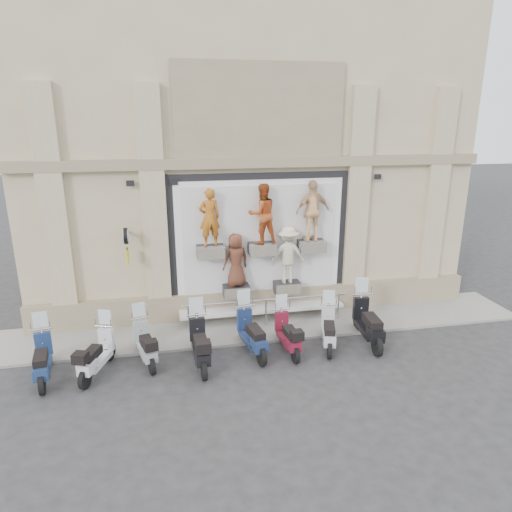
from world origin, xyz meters
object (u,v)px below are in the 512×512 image
object	(u,v)px
scooter_c	(145,337)
scooter_h	(368,314)
guard_rail	(266,313)
scooter_e	(252,326)
scooter_f	(288,327)
scooter_g	(329,323)
scooter_d	(200,336)
scooter_b	(96,347)
clock_sign_bracket	(126,241)
scooter_a	(41,351)

from	to	relation	value
scooter_c	scooter_h	size ratio (longest dim) A/B	0.85
guard_rail	scooter_e	xyz separation A→B (m)	(-0.70, -1.41, 0.33)
scooter_f	scooter_h	world-z (taller)	scooter_h
guard_rail	scooter_g	bearing A→B (deg)	-46.01
scooter_d	scooter_b	bearing A→B (deg)	176.38
clock_sign_bracket	scooter_b	distance (m)	3.09
scooter_c	scooter_g	size ratio (longest dim) A/B	1.00
scooter_a	scooter_d	bearing A→B (deg)	-9.81
guard_rail	clock_sign_bracket	world-z (taller)	clock_sign_bracket
scooter_d	scooter_g	bearing A→B (deg)	2.18
scooter_a	scooter_c	world-z (taller)	scooter_a
clock_sign_bracket	scooter_g	bearing A→B (deg)	-20.17
guard_rail	scooter_h	world-z (taller)	scooter_h
guard_rail	scooter_b	xyz separation A→B (m)	(-4.64, -1.70, 0.26)
scooter_b	scooter_d	size ratio (longest dim) A/B	0.91
clock_sign_bracket	scooter_f	bearing A→B (deg)	-25.61
scooter_g	scooter_h	world-z (taller)	scooter_h
guard_rail	scooter_a	bearing A→B (deg)	-163.92
clock_sign_bracket	scooter_h	size ratio (longest dim) A/B	0.49
guard_rail	scooter_e	bearing A→B (deg)	-116.44
scooter_f	clock_sign_bracket	bearing A→B (deg)	150.74
clock_sign_bracket	scooter_h	world-z (taller)	clock_sign_bracket
guard_rail	scooter_b	distance (m)	4.95
scooter_h	guard_rail	bearing A→B (deg)	155.13
scooter_f	scooter_e	bearing A→B (deg)	169.47
scooter_c	scooter_g	bearing A→B (deg)	-15.29
scooter_d	scooter_h	distance (m)	4.72
scooter_a	scooter_c	xyz separation A→B (m)	(2.41, 0.33, -0.03)
clock_sign_bracket	scooter_c	distance (m)	2.81
scooter_b	scooter_c	size ratio (longest dim) A/B	1.01
scooter_g	scooter_h	bearing A→B (deg)	18.60
clock_sign_bracket	scooter_e	distance (m)	4.22
scooter_d	scooter_f	distance (m)	2.39
guard_rail	scooter_c	bearing A→B (deg)	-158.54
clock_sign_bracket	scooter_h	xyz separation A→B (m)	(6.50, -1.93, -1.95)
scooter_b	scooter_f	xyz separation A→B (m)	(4.90, 0.17, -0.01)
scooter_d	scooter_g	distance (m)	3.56
guard_rail	clock_sign_bracket	xyz separation A→B (m)	(-3.90, 0.47, 2.34)
clock_sign_bracket	scooter_g	xyz separation A→B (m)	(5.34, -1.96, -2.08)
scooter_b	scooter_c	xyz separation A→B (m)	(1.15, 0.33, -0.01)
scooter_e	scooter_h	size ratio (longest dim) A/B	0.93
clock_sign_bracket	scooter_f	distance (m)	5.07
scooter_d	scooter_h	size ratio (longest dim) A/B	0.94
scooter_f	scooter_g	world-z (taller)	scooter_g
scooter_c	scooter_f	bearing A→B (deg)	-16.26
clock_sign_bracket	scooter_b	size ratio (longest dim) A/B	0.57
scooter_b	scooter_f	distance (m)	4.91
scooter_h	scooter_d	bearing A→B (deg)	-171.88
clock_sign_bracket	scooter_d	world-z (taller)	clock_sign_bracket
scooter_a	scooter_e	world-z (taller)	scooter_e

